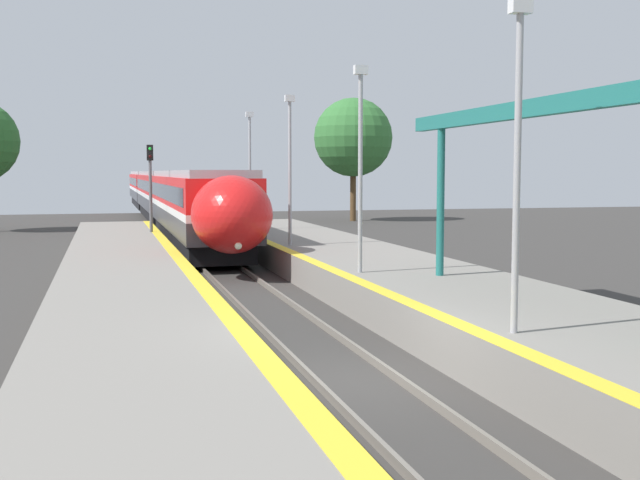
{
  "coord_description": "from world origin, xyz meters",
  "views": [
    {
      "loc": [
        -4.12,
        -13.09,
        3.64
      ],
      "look_at": [
        0.6,
        4.53,
        2.09
      ],
      "focal_mm": 45.0,
      "sensor_mm": 36.0,
      "label": 1
    }
  ],
  "objects_px": {
    "railway_signal": "(151,188)",
    "lamppost_mid": "(360,155)",
    "train": "(164,193)",
    "lamppost_near": "(518,145)",
    "lamppost_farthest": "(250,163)",
    "lamppost_far": "(290,160)"
  },
  "relations": [
    {
      "from": "train",
      "to": "lamppost_near",
      "type": "distance_m",
      "value": 47.36
    },
    {
      "from": "lamppost_far",
      "to": "train",
      "type": "bearing_deg",
      "value": 94.67
    },
    {
      "from": "train",
      "to": "lamppost_farthest",
      "type": "xyz_separation_m",
      "value": [
        2.48,
        -21.91,
        1.96
      ]
    },
    {
      "from": "train",
      "to": "lamppost_far",
      "type": "bearing_deg",
      "value": -85.33
    },
    {
      "from": "lamppost_mid",
      "to": "lamppost_farthest",
      "type": "height_order",
      "value": "same"
    },
    {
      "from": "railway_signal",
      "to": "lamppost_far",
      "type": "xyz_separation_m",
      "value": [
        4.62,
        -7.87,
        1.15
      ]
    },
    {
      "from": "railway_signal",
      "to": "lamppost_mid",
      "type": "relative_size",
      "value": 0.88
    },
    {
      "from": "lamppost_mid",
      "to": "lamppost_farthest",
      "type": "bearing_deg",
      "value": 90.0
    },
    {
      "from": "railway_signal",
      "to": "lamppost_far",
      "type": "height_order",
      "value": "lamppost_far"
    },
    {
      "from": "train",
      "to": "lamppost_far",
      "type": "distance_m",
      "value": 30.52
    },
    {
      "from": "lamppost_near",
      "to": "lamppost_farthest",
      "type": "relative_size",
      "value": 1.0
    },
    {
      "from": "railway_signal",
      "to": "lamppost_far",
      "type": "relative_size",
      "value": 0.88
    },
    {
      "from": "railway_signal",
      "to": "lamppost_farthest",
      "type": "distance_m",
      "value": 4.8
    },
    {
      "from": "railway_signal",
      "to": "lamppost_near",
      "type": "relative_size",
      "value": 0.88
    },
    {
      "from": "lamppost_far",
      "to": "lamppost_farthest",
      "type": "distance_m",
      "value": 8.45
    },
    {
      "from": "lamppost_farthest",
      "to": "lamppost_mid",
      "type": "bearing_deg",
      "value": -90.0
    },
    {
      "from": "train",
      "to": "lamppost_farthest",
      "type": "relative_size",
      "value": 12.35
    },
    {
      "from": "lamppost_mid",
      "to": "lamppost_far",
      "type": "bearing_deg",
      "value": 90.0
    },
    {
      "from": "train",
      "to": "railway_signal",
      "type": "height_order",
      "value": "railway_signal"
    },
    {
      "from": "railway_signal",
      "to": "lamppost_farthest",
      "type": "relative_size",
      "value": 0.88
    },
    {
      "from": "lamppost_far",
      "to": "railway_signal",
      "type": "bearing_deg",
      "value": 120.44
    },
    {
      "from": "train",
      "to": "railway_signal",
      "type": "bearing_deg",
      "value": -95.45
    }
  ]
}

